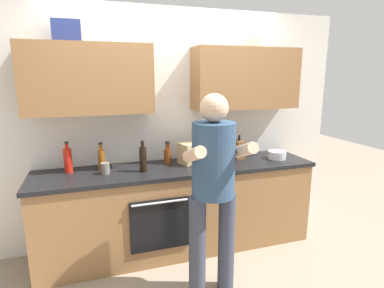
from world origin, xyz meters
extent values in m
plane|color=gray|center=(0.00, 0.00, 0.00)|extent=(12.00, 12.00, 0.00)
cube|color=silver|center=(0.00, 0.36, 1.25)|extent=(4.00, 0.06, 2.50)
cube|color=olive|center=(-0.81, 0.17, 1.77)|extent=(1.17, 0.32, 0.65)
cube|color=olive|center=(0.81, 0.17, 1.77)|extent=(1.17, 0.32, 0.65)
cylinder|color=silver|center=(0.93, 0.17, 2.15)|extent=(0.25, 0.25, 0.10)
cube|color=navy|center=(-0.97, 0.17, 2.19)|extent=(0.24, 0.20, 0.18)
cube|color=olive|center=(0.00, 0.00, 0.43)|extent=(2.80, 0.60, 0.86)
cube|color=black|center=(0.00, 0.00, 0.88)|extent=(2.84, 0.64, 0.04)
cube|color=black|center=(-0.27, -0.31, 0.45)|extent=(0.56, 0.02, 0.50)
cylinder|color=silver|center=(-0.27, -0.33, 0.68)|extent=(0.52, 0.02, 0.02)
cylinder|color=#383D4C|center=(-0.06, -0.76, 0.43)|extent=(0.14, 0.14, 0.87)
cylinder|color=#383D4C|center=(0.20, -0.76, 0.43)|extent=(0.14, 0.14, 0.87)
cylinder|color=navy|center=(0.07, -0.76, 1.16)|extent=(0.34, 0.34, 0.59)
sphere|color=#D8AD8C|center=(0.07, -0.76, 1.57)|extent=(0.22, 0.22, 0.22)
cylinder|color=#D8AD8C|center=(-0.13, -0.88, 1.25)|extent=(0.09, 0.31, 0.19)
cylinder|color=#D8AD8C|center=(0.27, -0.88, 1.25)|extent=(0.09, 0.31, 0.19)
cylinder|color=black|center=(-0.37, -0.05, 1.02)|extent=(0.07, 0.07, 0.24)
cylinder|color=black|center=(-0.37, -0.05, 1.16)|extent=(0.03, 0.03, 0.05)
cylinder|color=black|center=(-0.37, -0.05, 1.20)|extent=(0.04, 0.04, 0.02)
cylinder|color=#8C4C14|center=(-0.75, 0.12, 1.00)|extent=(0.07, 0.07, 0.20)
cylinder|color=#8C4C14|center=(-0.75, 0.12, 1.13)|extent=(0.03, 0.03, 0.06)
cylinder|color=black|center=(-0.75, 0.12, 1.17)|extent=(0.04, 0.04, 0.02)
cylinder|color=orange|center=(0.49, 0.01, 0.98)|extent=(0.06, 0.06, 0.17)
cylinder|color=orange|center=(0.49, 0.01, 1.08)|extent=(0.02, 0.02, 0.03)
cylinder|color=black|center=(0.49, 0.01, 1.10)|extent=(0.03, 0.03, 0.01)
cylinder|color=#471419|center=(0.29, -0.12, 1.00)|extent=(0.08, 0.08, 0.19)
cylinder|color=#471419|center=(0.29, -0.12, 1.11)|extent=(0.04, 0.04, 0.03)
cylinder|color=black|center=(0.29, -0.12, 1.13)|extent=(0.04, 0.04, 0.02)
cylinder|color=brown|center=(-0.08, 0.14, 0.98)|extent=(0.08, 0.08, 0.16)
cylinder|color=brown|center=(-0.08, 0.14, 1.09)|extent=(0.04, 0.04, 0.06)
cylinder|color=black|center=(-0.08, 0.14, 1.13)|extent=(0.04, 0.04, 0.02)
cylinder|color=red|center=(-1.05, 0.15, 1.02)|extent=(0.08, 0.08, 0.23)
cylinder|color=red|center=(-1.05, 0.15, 1.16)|extent=(0.03, 0.03, 0.05)
cylinder|color=black|center=(-1.05, 0.15, 1.19)|extent=(0.04, 0.04, 0.02)
cylinder|color=slate|center=(-0.72, -0.02, 0.95)|extent=(0.08, 0.08, 0.11)
cylinder|color=silver|center=(1.12, -0.04, 0.94)|extent=(0.20, 0.20, 0.09)
cube|color=brown|center=(0.72, 0.10, 1.00)|extent=(0.10, 0.14, 0.20)
cylinder|color=black|center=(0.71, 0.08, 1.13)|extent=(0.02, 0.02, 0.06)
cylinder|color=black|center=(0.74, 0.12, 1.13)|extent=(0.02, 0.02, 0.06)
cube|color=tan|center=(0.16, 0.08, 1.01)|extent=(0.28, 0.26, 0.22)
camera|label=1|loc=(-0.83, -2.96, 1.81)|focal=29.37mm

